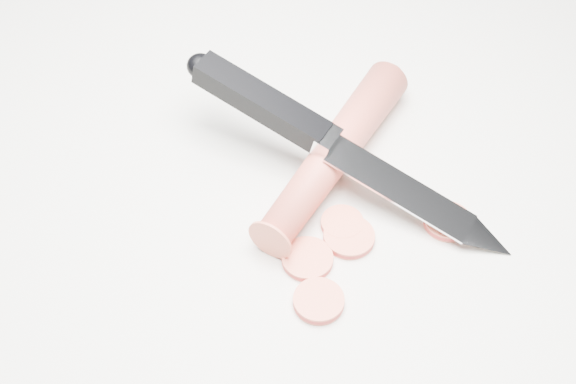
% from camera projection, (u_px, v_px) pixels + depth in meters
% --- Properties ---
extents(ground, '(2.40, 2.40, 0.00)m').
position_uv_depth(ground, '(352.00, 201.00, 0.61)').
color(ground, silver).
rests_on(ground, ground).
extents(carrot, '(0.06, 0.20, 0.03)m').
position_uv_depth(carrot, '(334.00, 152.00, 0.62)').
color(carrot, '#D04B3B').
rests_on(carrot, ground).
extents(carrot_slice_0, '(0.03, 0.03, 0.01)m').
position_uv_depth(carrot_slice_0, '(447.00, 221.00, 0.59)').
color(carrot_slice_0, '#E66045').
rests_on(carrot_slice_0, ground).
extents(carrot_slice_1, '(0.04, 0.04, 0.01)m').
position_uv_depth(carrot_slice_1, '(349.00, 237.00, 0.58)').
color(carrot_slice_1, '#E66045').
rests_on(carrot_slice_1, ground).
extents(carrot_slice_2, '(0.04, 0.04, 0.01)m').
position_uv_depth(carrot_slice_2, '(307.00, 259.00, 0.57)').
color(carrot_slice_2, '#E66045').
rests_on(carrot_slice_2, ground).
extents(carrot_slice_3, '(0.04, 0.04, 0.01)m').
position_uv_depth(carrot_slice_3, '(319.00, 301.00, 0.55)').
color(carrot_slice_3, '#E66045').
rests_on(carrot_slice_3, ground).
extents(carrot_slice_4, '(0.03, 0.03, 0.01)m').
position_uv_depth(carrot_slice_4, '(342.00, 223.00, 0.59)').
color(carrot_slice_4, '#E66045').
rests_on(carrot_slice_4, ground).
extents(kitchen_knife, '(0.28, 0.08, 0.07)m').
position_uv_depth(kitchen_knife, '(346.00, 149.00, 0.59)').
color(kitchen_knife, silver).
rests_on(kitchen_knife, ground).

